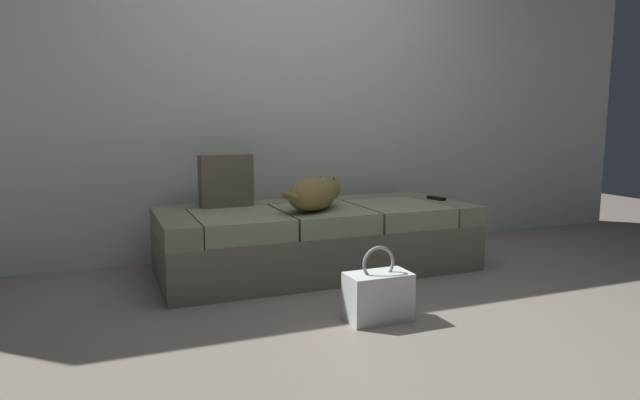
# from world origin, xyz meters

# --- Properties ---
(ground_plane) EXTENTS (10.00, 10.00, 0.00)m
(ground_plane) POSITION_xyz_m (0.00, 0.00, 0.00)
(ground_plane) COLOR gray
(back_wall) EXTENTS (6.40, 0.10, 2.80)m
(back_wall) POSITION_xyz_m (0.00, 1.67, 1.40)
(back_wall) COLOR silver
(back_wall) RESTS_ON ground
(couch) EXTENTS (2.03, 0.86, 0.43)m
(couch) POSITION_xyz_m (0.00, 1.03, 0.21)
(couch) COLOR slate
(couch) RESTS_ON ground
(dog_tan) EXTENTS (0.53, 0.50, 0.21)m
(dog_tan) POSITION_xyz_m (-0.06, 0.91, 0.53)
(dog_tan) COLOR olive
(dog_tan) RESTS_ON couch
(tv_remote) EXTENTS (0.07, 0.16, 0.02)m
(tv_remote) POSITION_xyz_m (0.90, 1.00, 0.44)
(tv_remote) COLOR black
(tv_remote) RESTS_ON couch
(throw_pillow) EXTENTS (0.34, 0.13, 0.34)m
(throw_pillow) POSITION_xyz_m (-0.55, 1.26, 0.60)
(throw_pillow) COLOR #695E51
(throw_pillow) RESTS_ON couch
(handbag) EXTENTS (0.32, 0.18, 0.38)m
(handbag) POSITION_xyz_m (-0.06, 0.06, 0.13)
(handbag) COLOR silver
(handbag) RESTS_ON ground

